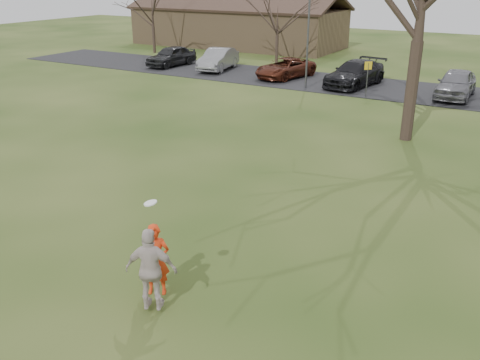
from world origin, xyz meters
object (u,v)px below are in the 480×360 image
car_4 (456,84)px  building (238,25)px  player_defender (156,260)px  car_0 (171,56)px  car_3 (355,73)px  lamp_post (309,23)px  catching_play (151,270)px  car_2 (285,68)px  car_1 (218,59)px

car_4 → building: building is taller
player_defender → car_0: size_ratio=0.39×
car_0 → car_3: 14.65m
lamp_post → car_3: bearing=43.6°
car_0 → car_4: bearing=4.2°
catching_play → car_2: bearing=109.5°
car_0 → car_2: 9.67m
car_4 → building: 26.22m
player_defender → lamp_post: bearing=75.7°
car_1 → car_2: size_ratio=0.99×
car_4 → catching_play: bearing=-95.4°
car_0 → catching_play: (18.64, -25.28, 0.27)m
car_1 → car_4: car_4 is taller
car_1 → car_2: car_1 is taller
car_2 → car_4: 11.08m
building → catching_play: bearing=-62.0°
car_1 → building: size_ratio=0.23×
car_0 → car_4: (20.74, -0.44, 0.04)m
car_4 → lamp_post: lamp_post is taller
catching_play → car_1: bearing=119.7°
car_1 → car_2: bearing=-14.1°
player_defender → car_3: 24.71m
player_defender → building: (-19.97, 37.69, 1.08)m
car_0 → car_1: (4.04, 0.38, 0.02)m
car_0 → car_3: car_3 is taller
car_2 → lamp_post: 4.87m
car_0 → car_1: car_1 is taller
player_defender → car_0: player_defender is taller
catching_play → car_4: bearing=85.2°
car_2 → player_defender: bearing=-58.4°
catching_play → building: 43.40m
car_0 → car_4: size_ratio=0.94×
player_defender → car_3: (-3.59, 24.45, -0.03)m
car_2 → car_3: 4.98m
car_1 → catching_play: catching_play is taller
catching_play → lamp_post: 23.87m
catching_play → lamp_post: size_ratio=0.40×
building → car_0: bearing=-82.5°
building → lamp_post: (14.00, -15.50, 2.04)m
player_defender → car_2: 26.14m
player_defender → building: building is taller
car_2 → catching_play: (8.97, -25.32, 0.36)m
car_2 → building: building is taller
car_0 → car_1: bearing=10.7°
car_0 → car_3: (14.65, -0.20, 0.03)m
car_1 → car_2: 5.65m
car_0 → catching_play: catching_play is taller
lamp_post → car_2: bearing=136.1°
car_2 → building: size_ratio=0.23×
car_4 → building: (-22.46, 13.49, 1.10)m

